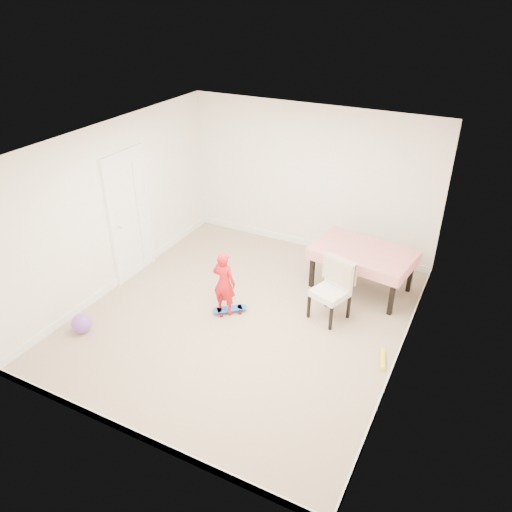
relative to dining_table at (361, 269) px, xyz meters
The scene contains 17 objects.
ground 2.02m from the dining_table, 130.57° to the right, with size 5.00×5.00×0.00m, color tan.
ceiling 2.99m from the dining_table, 130.57° to the right, with size 4.50×5.00×0.04m, color white.
wall_back 1.87m from the dining_table, 143.32° to the left, with size 4.50×0.04×2.60m, color white.
wall_front 4.30m from the dining_table, 107.98° to the right, with size 4.50×0.04×2.60m, color white.
wall_left 3.95m from the dining_table, 156.76° to the right, with size 0.04×5.00×2.60m, color white.
wall_right 2.01m from the dining_table, 58.35° to the right, with size 0.04×5.00×2.60m, color white.
door 3.78m from the dining_table, 160.96° to the right, with size 0.10×0.94×2.11m, color white.
baseboard_back 1.65m from the dining_table, 143.04° to the left, with size 4.50×0.02×0.12m, color white.
baseboard_front 4.22m from the dining_table, 107.94° to the right, with size 4.50×0.02×0.12m, color white.
baseboard_left 3.86m from the dining_table, 156.82° to the right, with size 0.02×5.00×0.12m, color white.
baseboard_right 1.81m from the dining_table, 58.07° to the right, with size 0.02×5.00×0.12m, color white.
dining_table is the anchor object (origin of this frame).
dining_chair 1.00m from the dining_table, 100.56° to the right, with size 0.51×0.59×0.92m, color white, non-canonical shape.
skateboard 2.18m from the dining_table, 135.12° to the right, with size 0.51×0.19×0.08m, color blue, non-canonical shape.
child 2.23m from the dining_table, 135.62° to the right, with size 0.36×0.24×0.99m, color red.
balloon 4.27m from the dining_table, 137.77° to the right, with size 0.28×0.28×0.28m, color #8550C2.
foam_toy 1.76m from the dining_table, 63.12° to the right, with size 0.06×0.06×0.40m, color #FEF61A.
Camera 1 is at (2.88, -5.25, 4.39)m, focal length 35.00 mm.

